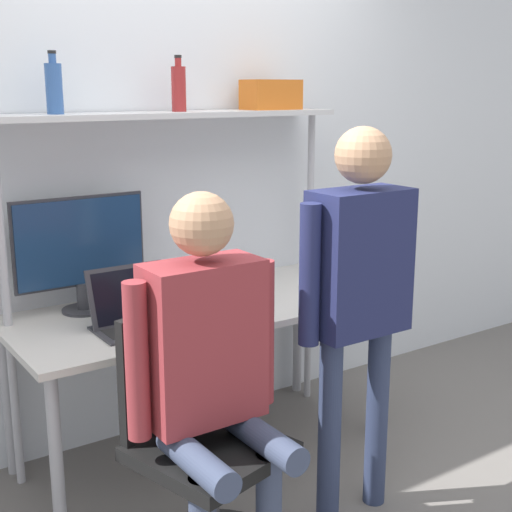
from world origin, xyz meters
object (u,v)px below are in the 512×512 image
object	(u,v)px
office_chair	(203,492)
bottle_blue	(54,87)
person_standing	(359,279)
bottle_red	(179,88)
monitor	(81,248)
cell_phone	(197,316)
laptop	(133,311)
storage_box	(271,95)
person_seated	(210,358)

from	to	relation	value
office_chair	bottle_blue	size ratio (longest dim) A/B	3.74
person_standing	bottle_blue	bearing A→B (deg)	129.15
office_chair	bottle_red	bearing A→B (deg)	64.62
monitor	cell_phone	world-z (taller)	monitor
laptop	storage_box	size ratio (longest dim) A/B	1.26
cell_phone	storage_box	bearing A→B (deg)	28.98
laptop	person_standing	xyz separation A→B (m)	(0.63, -0.67, 0.19)
cell_phone	office_chair	size ratio (longest dim) A/B	0.16
laptop	person_seated	size ratio (longest dim) A/B	0.25
monitor	storage_box	bearing A→B (deg)	-0.53
person_seated	bottle_blue	xyz separation A→B (m)	(-0.14, 0.98, 0.88)
storage_box	cell_phone	bearing A→B (deg)	-151.02
cell_phone	storage_box	world-z (taller)	storage_box
bottle_blue	bottle_red	bearing A→B (deg)	0.00
monitor	bottle_red	world-z (taller)	bottle_red
laptop	cell_phone	size ratio (longest dim) A/B	2.28
monitor	bottle_blue	distance (m)	0.68
office_chair	bottle_blue	bearing A→B (deg)	97.88
office_chair	storage_box	world-z (taller)	storage_box
person_standing	bottle_red	size ratio (longest dim) A/B	6.30
monitor	bottle_blue	bearing A→B (deg)	-172.98
cell_phone	person_seated	world-z (taller)	person_seated
person_seated	bottle_red	size ratio (longest dim) A/B	5.54
bottle_red	storage_box	world-z (taller)	bottle_red
office_chair	person_standing	xyz separation A→B (m)	(0.67, -0.05, 0.69)
office_chair	bottle_red	size ratio (longest dim) A/B	3.81
monitor	person_standing	xyz separation A→B (m)	(0.72, -0.99, -0.03)
monitor	person_seated	bearing A→B (deg)	-86.29
person_seated	person_standing	size ratio (longest dim) A/B	0.88
cell_phone	monitor	bearing A→B (deg)	135.74
bottle_red	storage_box	bearing A→B (deg)	0.00
bottle_red	monitor	bearing A→B (deg)	178.93
person_seated	storage_box	size ratio (longest dim) A/B	5.03
cell_phone	bottle_red	world-z (taller)	bottle_red
cell_phone	office_chair	xyz separation A→B (m)	(-0.32, -0.58, -0.44)
monitor	bottle_blue	xyz separation A→B (m)	(-0.07, -0.01, 0.68)
laptop	office_chair	bearing A→B (deg)	-93.47
storage_box	office_chair	bearing A→B (deg)	-135.59
monitor	cell_phone	bearing A→B (deg)	-44.26
monitor	office_chair	world-z (taller)	monitor
office_chair	storage_box	xyz separation A→B (m)	(0.95, 0.93, 1.36)
bottle_blue	storage_box	world-z (taller)	bottle_blue
laptop	person_seated	world-z (taller)	person_seated
cell_phone	person_standing	bearing A→B (deg)	-60.71
cell_phone	storage_box	distance (m)	1.17
person_seated	bottle_blue	distance (m)	1.32
bottle_red	person_standing	bearing A→B (deg)	-76.96
office_chair	laptop	bearing A→B (deg)	86.53
cell_phone	bottle_blue	xyz separation A→B (m)	(-0.44, 0.35, 0.96)
person_seated	person_standing	xyz separation A→B (m)	(0.66, -0.00, 0.17)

